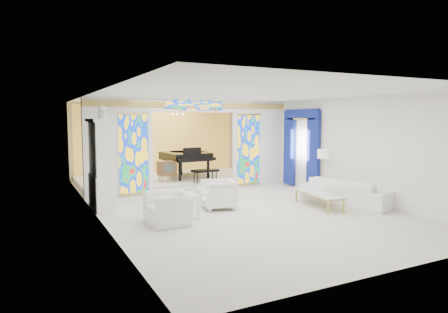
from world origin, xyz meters
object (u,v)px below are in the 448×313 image
china_cabinet (101,165)px  grand_piano (188,156)px  armchair_right (218,194)px  sofa (347,192)px  armchair_left (169,208)px  tv_console (167,168)px  coffee_table (318,194)px

china_cabinet → grand_piano: china_cabinet is taller
armchair_right → grand_piano: (1.02, 4.76, 0.57)m
sofa → grand_piano: bearing=6.1°
armchair_left → sofa: size_ratio=0.44×
grand_piano → tv_console: bearing=-148.9°
armchair_left → grand_piano: bearing=152.8°
coffee_table → grand_piano: (-1.48, 5.79, 0.60)m
sofa → tv_console: 6.21m
china_cabinet → coffee_table: (5.24, -2.47, -0.81)m
tv_console → china_cabinet: bearing=-136.8°
sofa → coffee_table: sofa is taller
armchair_left → armchair_right: armchair_right is taller
armchair_left → armchair_right: (1.65, 0.84, 0.04)m
sofa → coffee_table: (-0.93, 0.10, -0.00)m
sofa → armchair_left: bearing=70.6°
armchair_right → coffee_table: 2.71m
armchair_right → tv_console: (-0.07, 3.98, 0.26)m
coffee_table → armchair_left: bearing=177.3°
armchair_left → coffee_table: armchair_left is taller
china_cabinet → grand_piano: size_ratio=0.92×
sofa → china_cabinet: bearing=51.2°
grand_piano → tv_console: (-1.10, -0.78, -0.32)m
china_cabinet → armchair_right: china_cabinet is taller
armchair_right → coffee_table: (2.50, -1.04, -0.03)m
armchair_left → sofa: bearing=84.9°
china_cabinet → tv_console: size_ratio=3.83×
armchair_right → grand_piano: bearing=-179.8°
sofa → tv_console: (-3.51, 5.12, 0.28)m
armchair_left → armchair_right: 1.85m
coffee_table → tv_console: tv_console is taller
armchair_right → sofa: bearing=83.9°
sofa → tv_console: tv_console is taller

